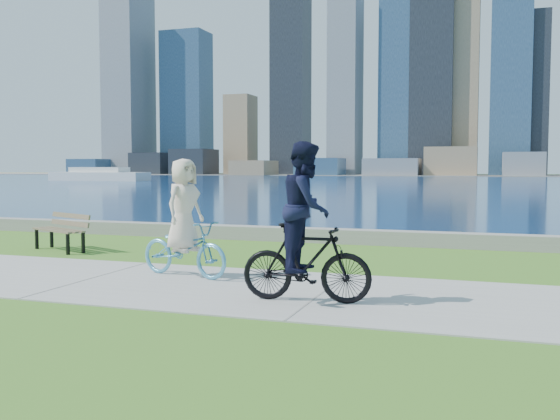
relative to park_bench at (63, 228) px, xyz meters
The scene contains 10 objects.
ground 4.04m from the park_bench, 45.57° to the right, with size 320.00×320.00×0.00m, color #38691B.
concrete_path 4.04m from the park_bench, 45.57° to the right, with size 80.00×3.50×0.02m, color #999894.
seawall 4.37m from the park_bench, 49.96° to the left, with size 90.00×0.50×0.35m, color gray.
bay_water 69.20m from the park_bench, 87.68° to the left, with size 320.00×131.00×0.01m, color navy.
far_shore 127.17m from the park_bench, 88.74° to the left, with size 320.00×30.00×0.12m, color gray.
city_skyline 129.22m from the park_bench, 86.56° to the left, with size 178.00×23.54×76.00m.
ferry_near 71.64m from the park_bench, 124.11° to the left, with size 13.40×3.83×1.82m.
park_bench is the anchor object (origin of this frame).
cyclist_woman 4.76m from the park_bench, 27.72° to the right, with size 1.06×1.92×2.02m.
cyclist_man 7.61m from the park_bench, 27.31° to the right, with size 0.72×1.85×2.23m.
Camera 1 is at (6.34, -8.87, 1.90)m, focal length 40.00 mm.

